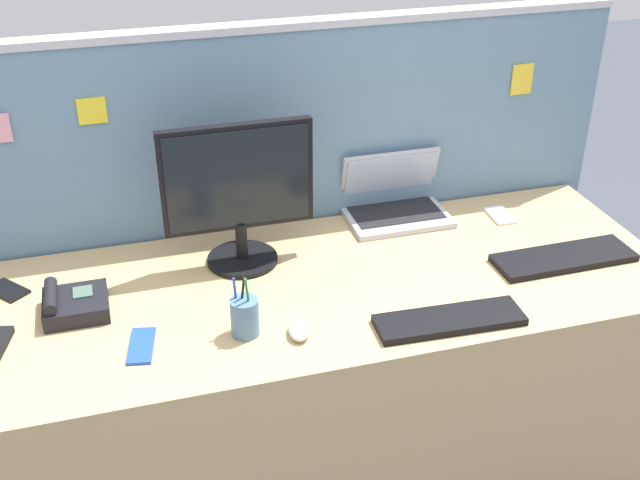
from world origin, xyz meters
TOP-DOWN VIEW (x-y plane):
  - ground_plane at (0.00, 0.00)m, footprint 10.00×10.00m
  - desk at (0.00, 0.00)m, footprint 2.13×0.80m
  - cubicle_divider at (-0.00, 0.44)m, footprint 2.24×0.08m
  - desktop_monitor at (-0.21, 0.20)m, footprint 0.46×0.22m
  - laptop at (0.35, 0.35)m, footprint 0.35×0.24m
  - desk_phone at (-0.72, 0.05)m, footprint 0.18×0.17m
  - keyboard_main at (0.75, -0.09)m, footprint 0.45×0.15m
  - keyboard_spare at (0.27, -0.29)m, footprint 0.42×0.14m
  - computer_mouse_right_hand at (-0.14, -0.23)m, footprint 0.08×0.11m
  - pen_cup at (-0.28, -0.18)m, footprint 0.08×0.08m
  - cell_phone_white_slab at (0.70, 0.24)m, footprint 0.08×0.13m
  - cell_phone_black_slab at (-0.91, 0.21)m, footprint 0.14×0.14m
  - cell_phone_blue_case at (-0.55, -0.17)m, footprint 0.09×0.16m

SIDE VIEW (x-z plane):
  - ground_plane at x=0.00m, z-range 0.00..0.00m
  - desk at x=0.00m, z-range 0.00..0.75m
  - cubicle_divider at x=0.00m, z-range 0.00..1.42m
  - cell_phone_white_slab at x=0.70m, z-range 0.75..0.76m
  - cell_phone_black_slab at x=-0.91m, z-range 0.75..0.76m
  - cell_phone_blue_case at x=-0.55m, z-range 0.75..0.76m
  - keyboard_main at x=0.75m, z-range 0.75..0.77m
  - keyboard_spare at x=0.27m, z-range 0.75..0.77m
  - computer_mouse_right_hand at x=-0.14m, z-range 0.75..0.78m
  - desk_phone at x=-0.72m, z-range 0.73..0.82m
  - laptop at x=0.35m, z-range 0.69..0.91m
  - pen_cup at x=-0.28m, z-range 0.71..0.90m
  - desktop_monitor at x=-0.21m, z-range 0.77..1.22m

